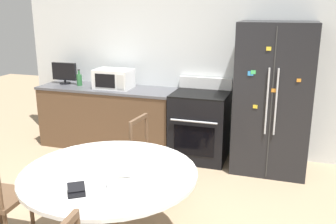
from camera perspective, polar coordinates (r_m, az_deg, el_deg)
name	(u,v)px	position (r m, az deg, el deg)	size (l,w,h in m)	color
back_wall	(195,60)	(5.31, 4.13, 7.92)	(5.20, 0.10, 2.60)	silver
kitchen_counter	(109,117)	(5.57, -9.05, -0.79)	(2.02, 0.64, 0.90)	brown
refrigerator	(273,98)	(4.80, 15.71, 2.01)	(0.90, 0.75, 1.85)	black
oven_range	(200,126)	(5.08, 4.88, -2.08)	(0.74, 0.68, 1.08)	black
microwave	(114,79)	(5.37, -8.29, 5.03)	(0.52, 0.36, 0.27)	white
countertop_tv	(64,72)	(5.83, -15.51, 5.83)	(0.39, 0.16, 0.32)	black
counter_bottle	(79,79)	(5.66, -13.36, 4.85)	(0.08, 0.08, 0.24)	#2D6B38
dining_table	(110,185)	(3.10, -8.84, -10.88)	(1.41, 1.41, 0.76)	white
dining_chair_far	(153,161)	(4.02, -2.34, -7.47)	(0.46, 0.46, 0.90)	brown
candle_glass	(112,183)	(2.78, -8.54, -10.66)	(0.08, 0.08, 0.08)	silver
folded_napkin	(119,174)	(2.92, -7.48, -9.42)	(0.18, 0.13, 0.05)	silver
wallet	(76,191)	(2.74, -13.79, -11.54)	(0.17, 0.17, 0.07)	black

